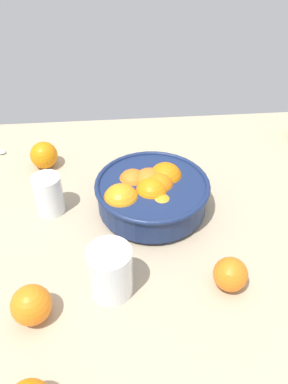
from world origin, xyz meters
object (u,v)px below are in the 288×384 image
at_px(second_glass, 110,273).
at_px(loose_orange_0, 31,305).
at_px(fruit_bowl, 151,193).
at_px(juice_glass, 49,196).
at_px(loose_orange_3, 44,155).
at_px(loose_orange_4, 230,274).

relative_size(second_glass, loose_orange_0, 1.48).
bearing_deg(second_glass, fruit_bowl, 66.41).
relative_size(juice_glass, loose_orange_0, 1.35).
height_order(loose_orange_3, loose_orange_4, loose_orange_3).
bearing_deg(fruit_bowl, loose_orange_4, -61.58).
bearing_deg(loose_orange_3, loose_orange_0, -86.12).
distance_m(fruit_bowl, loose_orange_0, 0.38).
bearing_deg(loose_orange_0, second_glass, 18.63).
bearing_deg(loose_orange_0, loose_orange_3, 93.88).
distance_m(loose_orange_0, loose_orange_3, 0.49).
bearing_deg(juice_glass, fruit_bowl, -3.84).
xyz_separation_m(second_glass, loose_orange_0, (-0.15, -0.05, -0.01)).
bearing_deg(second_glass, juice_glass, 119.78).
bearing_deg(loose_orange_4, loose_orange_3, 132.35).
xyz_separation_m(loose_orange_0, loose_orange_4, (0.38, 0.04, -0.00)).
height_order(juice_glass, loose_orange_0, juice_glass).
bearing_deg(fruit_bowl, juice_glass, 176.16).
xyz_separation_m(juice_glass, loose_orange_4, (0.38, -0.26, -0.01)).
relative_size(second_glass, loose_orange_3, 1.45).
distance_m(juice_glass, loose_orange_4, 0.46).
relative_size(fruit_bowl, loose_orange_4, 4.01).
relative_size(juice_glass, second_glass, 0.91).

